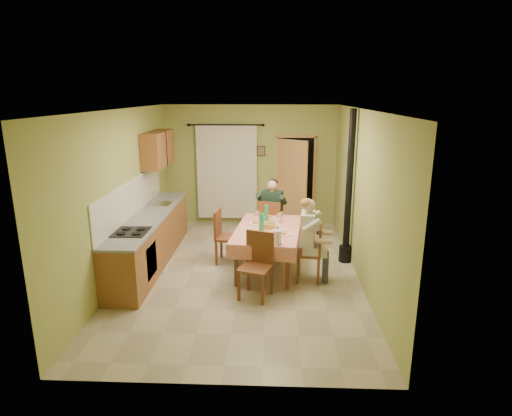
{
  "coord_description": "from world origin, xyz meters",
  "views": [
    {
      "loc": [
        0.54,
        -6.94,
        3.05
      ],
      "look_at": [
        0.25,
        0.1,
        1.15
      ],
      "focal_mm": 30.0,
      "sensor_mm": 36.0,
      "label": 1
    }
  ],
  "objects_px": {
    "chair_right": "(309,264)",
    "chair_left": "(228,247)",
    "chair_far": "(271,235)",
    "man_right": "(310,231)",
    "dining_table": "(268,249)",
    "chair_near": "(256,279)",
    "man_far": "(272,206)",
    "stove_flue": "(348,208)"
  },
  "relations": [
    {
      "from": "chair_far",
      "to": "chair_right",
      "type": "height_order",
      "value": "chair_far"
    },
    {
      "from": "chair_left",
      "to": "man_right",
      "type": "distance_m",
      "value": 1.72
    },
    {
      "from": "chair_near",
      "to": "chair_left",
      "type": "xyz_separation_m",
      "value": [
        -0.57,
        1.38,
        -0.0
      ]
    },
    {
      "from": "chair_far",
      "to": "stove_flue",
      "type": "height_order",
      "value": "stove_flue"
    },
    {
      "from": "dining_table",
      "to": "chair_right",
      "type": "bearing_deg",
      "value": -27.39
    },
    {
      "from": "stove_flue",
      "to": "chair_left",
      "type": "bearing_deg",
      "value": -176.6
    },
    {
      "from": "chair_right",
      "to": "man_right",
      "type": "relative_size",
      "value": 0.69
    },
    {
      "from": "chair_far",
      "to": "man_far",
      "type": "height_order",
      "value": "man_far"
    },
    {
      "from": "chair_right",
      "to": "chair_left",
      "type": "bearing_deg",
      "value": 69.2
    },
    {
      "from": "dining_table",
      "to": "chair_left",
      "type": "distance_m",
      "value": 0.8
    },
    {
      "from": "dining_table",
      "to": "chair_left",
      "type": "xyz_separation_m",
      "value": [
        -0.74,
        0.28,
        -0.09
      ]
    },
    {
      "from": "chair_near",
      "to": "man_far",
      "type": "xyz_separation_m",
      "value": [
        0.23,
        2.16,
        0.59
      ]
    },
    {
      "from": "chair_near",
      "to": "chair_left",
      "type": "height_order",
      "value": "chair_near"
    },
    {
      "from": "man_far",
      "to": "chair_right",
      "type": "bearing_deg",
      "value": -52.51
    },
    {
      "from": "dining_table",
      "to": "man_far",
      "type": "relative_size",
      "value": 1.4
    },
    {
      "from": "chair_left",
      "to": "stove_flue",
      "type": "xyz_separation_m",
      "value": [
        2.19,
        0.13,
        0.73
      ]
    },
    {
      "from": "chair_right",
      "to": "stove_flue",
      "type": "bearing_deg",
      "value": -33.72
    },
    {
      "from": "chair_far",
      "to": "dining_table",
      "type": "bearing_deg",
      "value": -78.53
    },
    {
      "from": "chair_far",
      "to": "stove_flue",
      "type": "bearing_deg",
      "value": -9.85
    },
    {
      "from": "stove_flue",
      "to": "chair_near",
      "type": "bearing_deg",
      "value": -136.82
    },
    {
      "from": "chair_near",
      "to": "chair_left",
      "type": "relative_size",
      "value": 1.01
    },
    {
      "from": "chair_left",
      "to": "man_far",
      "type": "relative_size",
      "value": 0.72
    },
    {
      "from": "chair_far",
      "to": "man_far",
      "type": "distance_m",
      "value": 0.59
    },
    {
      "from": "chair_near",
      "to": "chair_far",
      "type": "bearing_deg",
      "value": -77.08
    },
    {
      "from": "man_far",
      "to": "chair_left",
      "type": "bearing_deg",
      "value": -121.14
    },
    {
      "from": "chair_near",
      "to": "man_far",
      "type": "relative_size",
      "value": 0.73
    },
    {
      "from": "chair_far",
      "to": "man_far",
      "type": "relative_size",
      "value": 0.73
    },
    {
      "from": "chair_right",
      "to": "chair_left",
      "type": "height_order",
      "value": "chair_left"
    },
    {
      "from": "stove_flue",
      "to": "man_right",
      "type": "bearing_deg",
      "value": -130.83
    },
    {
      "from": "dining_table",
      "to": "chair_left",
      "type": "height_order",
      "value": "chair_left"
    },
    {
      "from": "dining_table",
      "to": "stove_flue",
      "type": "distance_m",
      "value": 1.64
    },
    {
      "from": "chair_right",
      "to": "chair_left",
      "type": "relative_size",
      "value": 0.95
    },
    {
      "from": "chair_right",
      "to": "man_far",
      "type": "height_order",
      "value": "man_far"
    },
    {
      "from": "chair_near",
      "to": "man_right",
      "type": "distance_m",
      "value": 1.22
    },
    {
      "from": "man_right",
      "to": "chair_left",
      "type": "bearing_deg",
      "value": 69.04
    },
    {
      "from": "dining_table",
      "to": "chair_far",
      "type": "height_order",
      "value": "chair_far"
    },
    {
      "from": "man_right",
      "to": "dining_table",
      "type": "bearing_deg",
      "value": 62.7
    },
    {
      "from": "man_far",
      "to": "man_right",
      "type": "height_order",
      "value": "same"
    },
    {
      "from": "chair_near",
      "to": "stove_flue",
      "type": "relative_size",
      "value": 0.36
    },
    {
      "from": "man_right",
      "to": "stove_flue",
      "type": "distance_m",
      "value": 1.17
    },
    {
      "from": "chair_right",
      "to": "man_right",
      "type": "distance_m",
      "value": 0.59
    },
    {
      "from": "chair_left",
      "to": "man_right",
      "type": "xyz_separation_m",
      "value": [
        1.43,
        -0.75,
        0.59
      ]
    }
  ]
}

